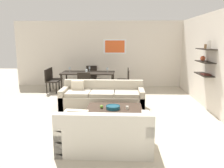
% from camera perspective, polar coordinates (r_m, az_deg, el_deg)
% --- Properties ---
extents(ground_plane, '(18.00, 18.00, 0.00)m').
position_cam_1_polar(ground_plane, '(6.26, -2.88, -7.08)').
color(ground_plane, '#BCB29E').
extents(back_wall_unit, '(8.40, 0.09, 2.70)m').
position_cam_1_polar(back_wall_unit, '(9.47, 0.90, 7.55)').
color(back_wall_unit, silver).
rests_on(back_wall_unit, ground).
extents(right_wall_shelf_unit, '(0.34, 8.20, 2.70)m').
position_cam_1_polar(right_wall_shelf_unit, '(6.98, 23.20, 5.28)').
color(right_wall_shelf_unit, silver).
rests_on(right_wall_shelf_unit, ground).
extents(sofa_beige, '(2.33, 0.90, 0.78)m').
position_cam_1_polar(sofa_beige, '(6.50, -2.46, -3.71)').
color(sofa_beige, '#B2A893').
rests_on(sofa_beige, ground).
extents(loveseat_white, '(1.65, 0.90, 0.78)m').
position_cam_1_polar(loveseat_white, '(4.17, -1.82, -12.43)').
color(loveseat_white, silver).
rests_on(loveseat_white, ground).
extents(coffee_table, '(1.30, 1.00, 0.38)m').
position_cam_1_polar(coffee_table, '(5.35, 0.56, -8.15)').
color(coffee_table, '#38281E').
rests_on(coffee_table, ground).
extents(decorative_bowl, '(0.33, 0.33, 0.08)m').
position_cam_1_polar(decorative_bowl, '(5.26, 0.25, -5.85)').
color(decorative_bowl, navy).
rests_on(decorative_bowl, coffee_table).
extents(candle_jar, '(0.07, 0.07, 0.07)m').
position_cam_1_polar(candle_jar, '(5.25, 3.87, -5.95)').
color(candle_jar, silver).
rests_on(candle_jar, coffee_table).
extents(apple_on_coffee_table, '(0.08, 0.08, 0.08)m').
position_cam_1_polar(apple_on_coffee_table, '(5.31, -2.63, -5.72)').
color(apple_on_coffee_table, '#669E2D').
rests_on(apple_on_coffee_table, coffee_table).
extents(dining_table, '(1.96, 0.88, 0.75)m').
position_cam_1_polar(dining_table, '(8.52, -6.03, 2.52)').
color(dining_table, black).
rests_on(dining_table, ground).
extents(dining_chair_head, '(0.44, 0.44, 0.88)m').
position_cam_1_polar(dining_chair_head, '(9.37, -5.24, 2.24)').
color(dining_chair_head, black).
rests_on(dining_chair_head, ground).
extents(dining_chair_left_far, '(0.44, 0.44, 0.88)m').
position_cam_1_polar(dining_chair_left_far, '(9.05, -14.55, 1.59)').
color(dining_chair_left_far, black).
rests_on(dining_chair_left_far, ground).
extents(dining_chair_right_far, '(0.44, 0.44, 0.88)m').
position_cam_1_polar(dining_chair_right_far, '(8.65, 3.33, 1.50)').
color(dining_chair_right_far, black).
rests_on(dining_chair_right_far, ground).
extents(dining_chair_right_near, '(0.44, 0.44, 0.88)m').
position_cam_1_polar(dining_chair_right_near, '(8.26, 3.36, 1.03)').
color(dining_chair_right_near, black).
rests_on(dining_chair_right_near, ground).
extents(dining_chair_left_near, '(0.44, 0.44, 0.88)m').
position_cam_1_polar(dining_chair_left_near, '(8.67, -15.31, 1.15)').
color(dining_chair_left_near, black).
rests_on(dining_chair_left_near, ground).
extents(dining_chair_foot, '(0.44, 0.44, 0.88)m').
position_cam_1_polar(dining_chair_foot, '(7.72, -6.94, 0.26)').
color(dining_chair_foot, black).
rests_on(dining_chair_foot, ground).
extents(wine_glass_foot, '(0.08, 0.08, 0.17)m').
position_cam_1_polar(wine_glass_foot, '(8.12, -6.46, 3.41)').
color(wine_glass_foot, silver).
rests_on(wine_glass_foot, dining_table).
extents(wine_glass_left_far, '(0.07, 0.07, 0.18)m').
position_cam_1_polar(wine_glass_left_far, '(8.73, -10.61, 3.90)').
color(wine_glass_left_far, silver).
rests_on(wine_glass_left_far, dining_table).
extents(wine_glass_right_far, '(0.08, 0.08, 0.16)m').
position_cam_1_polar(wine_glass_right_far, '(8.52, -1.17, 3.85)').
color(wine_glass_right_far, silver).
rests_on(wine_glass_right_far, dining_table).
extents(wine_glass_head, '(0.06, 0.06, 0.17)m').
position_cam_1_polar(wine_glass_head, '(8.87, -5.69, 4.06)').
color(wine_glass_head, silver).
rests_on(wine_glass_head, dining_table).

